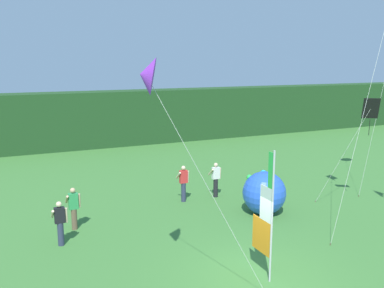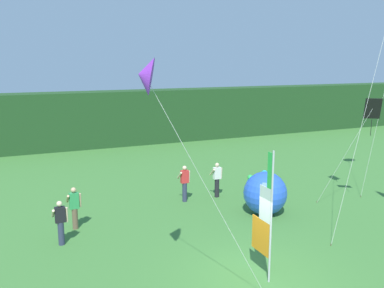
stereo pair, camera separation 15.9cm
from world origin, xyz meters
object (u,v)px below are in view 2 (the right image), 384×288
object	(u,v)px
banner_flag	(265,218)
person_far_left	(60,222)
kite_black_diamond_2	(371,112)
inflatable_balloon	(265,193)
person_far_right	(185,182)
kite_purple_delta_3	(145,76)
person_mid_field	(74,207)
person_near_banner	(217,179)

from	to	relation	value
banner_flag	person_far_left	size ratio (longest dim) A/B	2.45
person_far_left	kite_black_diamond_2	bearing A→B (deg)	-6.59
banner_flag	kite_black_diamond_2	size ratio (longest dim) A/B	0.81
banner_flag	person_far_left	xyz separation A→B (m)	(-5.38, 4.88, -1.05)
inflatable_balloon	banner_flag	bearing A→B (deg)	-123.35
banner_flag	kite_black_diamond_2	xyz separation A→B (m)	(7.43, 3.40, 2.41)
person_far_right	kite_purple_delta_3	bearing A→B (deg)	-118.81
person_far_left	kite_purple_delta_3	xyz separation A→B (m)	(1.75, -4.88, 5.27)
person_mid_field	person_far_right	world-z (taller)	person_far_right
person_mid_field	person_far_left	size ratio (longest dim) A/B	1.03
person_far_left	kite_black_diamond_2	size ratio (longest dim) A/B	0.33
banner_flag	inflatable_balloon	bearing A→B (deg)	56.65
person_far_right	inflatable_balloon	distance (m)	3.85
kite_purple_delta_3	person_far_right	bearing A→B (deg)	61.19
banner_flag	person_mid_field	world-z (taller)	banner_flag
person_near_banner	person_far_right	size ratio (longest dim) A/B	0.99
kite_purple_delta_3	banner_flag	bearing A→B (deg)	-0.09
person_far_right	inflatable_balloon	size ratio (longest dim) A/B	0.93
person_far_left	person_far_right	distance (m)	6.44
kite_black_diamond_2	person_far_left	bearing A→B (deg)	173.41
person_far_left	kite_black_diamond_2	distance (m)	13.35
person_near_banner	person_far_left	bearing A→B (deg)	-160.90
kite_black_diamond_2	kite_purple_delta_3	bearing A→B (deg)	-162.92
person_near_banner	kite_purple_delta_3	size ratio (longest dim) A/B	0.25
person_near_banner	person_far_left	world-z (taller)	person_near_banner
kite_black_diamond_2	kite_purple_delta_3	distance (m)	11.70
kite_black_diamond_2	kite_purple_delta_3	size ratio (longest dim) A/B	0.74
banner_flag	kite_purple_delta_3	world-z (taller)	kite_purple_delta_3
person_mid_field	kite_black_diamond_2	world-z (taller)	kite_black_diamond_2
person_far_left	inflatable_balloon	world-z (taller)	inflatable_balloon
kite_black_diamond_2	banner_flag	bearing A→B (deg)	-155.38
kite_purple_delta_3	kite_black_diamond_2	bearing A→B (deg)	17.08
inflatable_balloon	kite_purple_delta_3	xyz separation A→B (m)	(-6.66, -4.60, 5.21)
person_mid_field	person_far_left	xyz separation A→B (m)	(-0.67, -1.30, -0.03)
person_mid_field	inflatable_balloon	xyz separation A→B (m)	(7.74, -1.58, 0.03)
banner_flag	inflatable_balloon	xyz separation A→B (m)	(3.03, 4.61, -0.99)
banner_flag	person_mid_field	distance (m)	7.84
person_far_right	kite_purple_delta_3	xyz separation A→B (m)	(-4.13, -7.50, 5.22)
person_mid_field	kite_purple_delta_3	world-z (taller)	kite_purple_delta_3
banner_flag	person_near_banner	xyz separation A→B (m)	(2.18, 7.50, -1.02)
inflatable_balloon	kite_purple_delta_3	distance (m)	9.63
person_near_banner	kite_black_diamond_2	bearing A→B (deg)	-38.01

